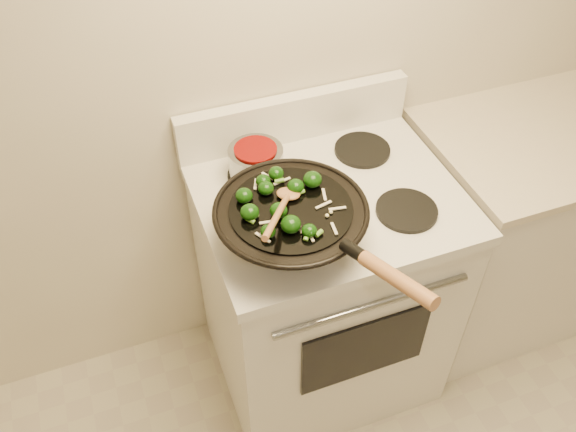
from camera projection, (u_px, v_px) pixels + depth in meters
name	position (u px, v px, depth m)	size (l,w,h in m)	color
stove	(323.00, 287.00, 2.15)	(0.78, 0.67, 1.08)	white
counter_unit	(515.00, 227.00, 2.38)	(0.80, 0.62, 0.91)	white
wok	(292.00, 224.00, 1.62)	(0.41, 0.67, 0.22)	black
stirfry	(279.00, 200.00, 1.58)	(0.27, 0.29, 0.05)	#0E3408
wooden_spoon	(282.00, 206.00, 1.54)	(0.19, 0.26, 0.11)	#9C663D
saucepan	(256.00, 162.00, 1.84)	(0.17, 0.26, 0.10)	gray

